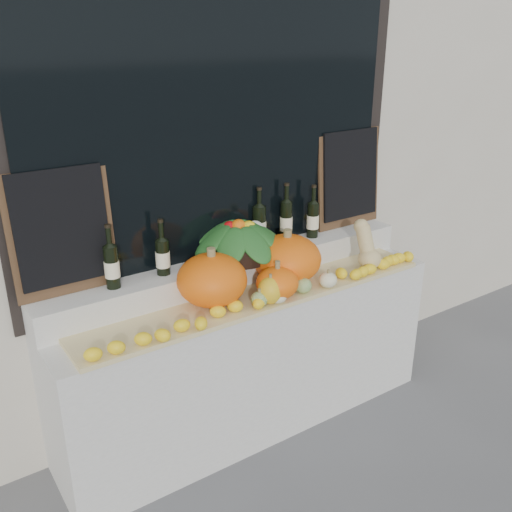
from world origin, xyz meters
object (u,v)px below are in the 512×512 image
at_px(butternut_squash, 367,248).
at_px(wine_bottle_tall, 259,226).
at_px(pumpkin_left, 212,280).
at_px(pumpkin_right, 287,259).
at_px(produce_bowl, 239,239).

height_order(butternut_squash, wine_bottle_tall, wine_bottle_tall).
bearing_deg(pumpkin_left, pumpkin_right, 1.65).
distance_m(butternut_squash, wine_bottle_tall, 0.66).
bearing_deg(pumpkin_right, produce_bowl, 138.94).
bearing_deg(butternut_squash, produce_bowl, 158.44).
bearing_deg(wine_bottle_tall, butternut_squash, -34.21).
distance_m(pumpkin_right, produce_bowl, 0.30).
bearing_deg(pumpkin_right, wine_bottle_tall, 93.55).
relative_size(pumpkin_left, wine_bottle_tall, 1.02).
xyz_separation_m(pumpkin_right, butternut_squash, (0.52, -0.11, -0.01)).
bearing_deg(produce_bowl, butternut_squash, -21.56).
relative_size(butternut_squash, produce_bowl, 0.48).
bearing_deg(pumpkin_right, pumpkin_left, -178.35).
distance_m(pumpkin_right, butternut_squash, 0.53).
distance_m(pumpkin_left, pumpkin_right, 0.50).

